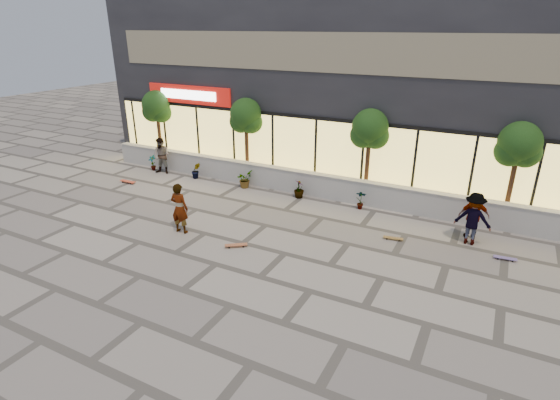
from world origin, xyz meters
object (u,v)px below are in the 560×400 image
at_px(skater_right_near, 474,216).
at_px(skateboard_right_near, 393,238).
at_px(skater_left, 162,156).
at_px(skateboard_center, 236,245).
at_px(skater_right_far, 473,219).
at_px(tree_east, 519,147).
at_px(skateboard_right_far, 505,258).
at_px(tree_midwest, 246,118).
at_px(tree_mideast, 370,131).
at_px(skateboard_left, 128,181).
at_px(tree_west, 157,108).
at_px(skater_center, 180,208).

bearing_deg(skater_right_near, skateboard_right_near, 16.17).
distance_m(skater_left, skateboard_center, 9.17).
distance_m(skater_right_far, skateboard_center, 8.15).
bearing_deg(skateboard_right_near, skater_left, 161.74).
distance_m(skater_right_near, skateboard_right_near, 2.89).
bearing_deg(skater_right_near, tree_east, -130.60).
xyz_separation_m(tree_east, skateboard_right_far, (0.17, -3.16, -2.91)).
distance_m(tree_midwest, tree_mideast, 6.00).
height_order(tree_mideast, skateboard_center, tree_mideast).
xyz_separation_m(skater_left, skater_right_far, (14.69, -1.03, 0.01)).
bearing_deg(skateboard_center, skateboard_left, 123.65).
xyz_separation_m(skater_right_near, skater_right_far, (0.01, -0.43, 0.07)).
bearing_deg(skateboard_right_far, skateboard_right_near, 178.77).
distance_m(tree_mideast, skateboard_left, 11.58).
bearing_deg(tree_west, skater_right_near, -7.13).
xyz_separation_m(skater_left, skater_right_near, (14.68, -0.60, -0.06)).
relative_size(skateboard_center, skateboard_right_far, 1.04).
bearing_deg(skateboard_left, tree_east, 11.70).
bearing_deg(tree_mideast, skater_left, -172.17).
relative_size(tree_west, skater_left, 2.13).
xyz_separation_m(skater_left, skateboard_right_near, (12.28, -2.00, -0.85)).
xyz_separation_m(skater_right_near, skateboard_right_near, (-2.40, -1.40, -0.79)).
xyz_separation_m(tree_west, tree_mideast, (11.50, 0.00, 0.00)).
height_order(skater_right_far, skateboard_left, skater_right_far).
distance_m(skater_left, skateboard_right_far, 15.97).
relative_size(tree_midwest, skater_center, 2.08).
bearing_deg(skateboard_right_far, skateboard_left, 175.53).
bearing_deg(skateboard_right_near, skateboard_right_far, -5.12).
bearing_deg(tree_east, skateboard_right_far, -86.93).
bearing_deg(skater_right_far, tree_mideast, -24.51).
relative_size(tree_east, skater_center, 2.08).
bearing_deg(tree_midwest, skateboard_right_far, -15.14).
xyz_separation_m(skater_left, skateboard_left, (-0.52, -1.94, -0.83)).
distance_m(skater_left, skateboard_left, 2.17).
bearing_deg(skater_center, tree_midwest, -84.77).
distance_m(tree_east, skateboard_right_far, 4.30).
distance_m(tree_west, skater_center, 9.34).
bearing_deg(skateboard_right_far, skater_right_far, 142.95).
bearing_deg(tree_mideast, skateboard_right_near, -58.34).
bearing_deg(skateboard_center, tree_mideast, 32.70).
bearing_deg(skateboard_left, skater_right_near, 5.09).
distance_m(tree_midwest, skater_left, 4.87).
relative_size(tree_east, skateboard_left, 4.63).
bearing_deg(tree_mideast, tree_midwest, 180.00).
height_order(tree_midwest, skater_center, tree_midwest).
height_order(tree_mideast, skateboard_left, tree_mideast).
bearing_deg(skater_center, skater_right_far, -161.52).
height_order(tree_west, skater_left, tree_west).
bearing_deg(tree_midwest, skateboard_center, -61.76).
xyz_separation_m(tree_midwest, skater_right_near, (10.50, -2.00, -2.12)).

